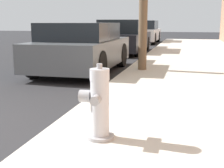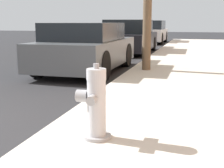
{
  "view_description": "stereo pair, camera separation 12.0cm",
  "coord_description": "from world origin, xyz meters",
  "px_view_note": "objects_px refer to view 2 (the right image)",
  "views": [
    {
      "loc": [
        3.49,
        -2.72,
        1.36
      ],
      "look_at": [
        2.46,
        1.48,
        0.49
      ],
      "focal_mm": 50.0,
      "sensor_mm": 36.0,
      "label": 1
    },
    {
      "loc": [
        3.61,
        -2.69,
        1.36
      ],
      "look_at": [
        2.46,
        1.48,
        0.49
      ],
      "focal_mm": 50.0,
      "sensor_mm": 36.0,
      "label": 2
    }
  ],
  "objects_px": {
    "parked_car_near": "(86,48)",
    "parked_car_mid": "(130,37)",
    "fire_hydrant": "(96,104)",
    "parked_car_far": "(151,32)"
  },
  "relations": [
    {
      "from": "parked_car_near",
      "to": "parked_car_mid",
      "type": "xyz_separation_m",
      "value": [
        0.03,
        5.48,
        0.03
      ]
    },
    {
      "from": "parked_car_mid",
      "to": "parked_car_far",
      "type": "distance_m",
      "value": 6.58
    },
    {
      "from": "parked_car_mid",
      "to": "parked_car_far",
      "type": "xyz_separation_m",
      "value": [
        -0.04,
        6.58,
        0.0
      ]
    },
    {
      "from": "parked_car_near",
      "to": "parked_car_mid",
      "type": "bearing_deg",
      "value": 89.71
    },
    {
      "from": "parked_car_near",
      "to": "parked_car_far",
      "type": "bearing_deg",
      "value": 90.04
    },
    {
      "from": "fire_hydrant",
      "to": "parked_car_near",
      "type": "xyz_separation_m",
      "value": [
        -1.93,
        5.03,
        0.15
      ]
    },
    {
      "from": "fire_hydrant",
      "to": "parked_car_near",
      "type": "distance_m",
      "value": 5.39
    },
    {
      "from": "parked_car_near",
      "to": "parked_car_far",
      "type": "distance_m",
      "value": 12.06
    },
    {
      "from": "fire_hydrant",
      "to": "parked_car_near",
      "type": "relative_size",
      "value": 0.2
    },
    {
      "from": "parked_car_near",
      "to": "parked_car_mid",
      "type": "relative_size",
      "value": 0.9
    }
  ]
}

